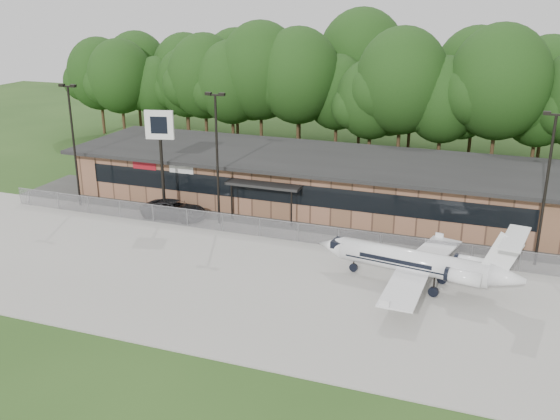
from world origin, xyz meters
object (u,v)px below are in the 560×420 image
at_px(terminal, 309,179).
at_px(suv, 175,210).
at_px(business_jet, 420,264).
at_px(pole_sign, 160,136).

height_order(terminal, suv, terminal).
bearing_deg(suv, business_jet, -106.93).
bearing_deg(business_jet, suv, 172.01).
bearing_deg(suv, pole_sign, 74.18).
bearing_deg(suv, terminal, -50.95).
bearing_deg(business_jet, pole_sign, 172.06).
bearing_deg(pole_sign, suv, -28.55).
xyz_separation_m(business_jet, suv, (-20.18, 5.87, -0.83)).
distance_m(business_jet, suv, 21.03).
height_order(business_jet, pole_sign, pole_sign).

